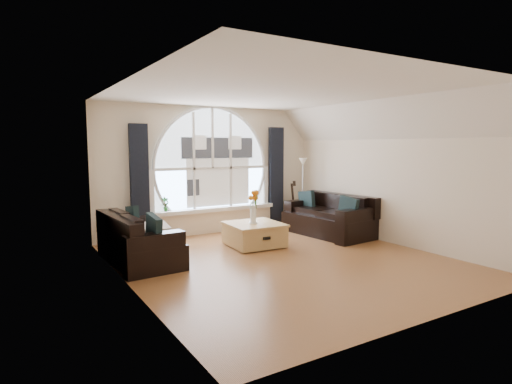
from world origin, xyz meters
The scene contains 21 objects.
ground centered at (0.00, 0.00, 0.00)m, with size 5.00×5.50×0.01m, color brown.
ceiling centered at (0.00, 0.00, 2.70)m, with size 5.00×5.50×0.01m, color silver.
wall_back centered at (0.00, 2.75, 1.35)m, with size 5.00×0.01×2.70m, color beige.
wall_front centered at (0.00, -2.75, 1.35)m, with size 5.00×0.01×2.70m, color beige.
wall_left centered at (-2.50, 0.00, 1.35)m, with size 0.01×5.50×2.70m, color beige.
wall_right centered at (2.50, 0.00, 1.35)m, with size 0.01×5.50×2.70m, color beige.
attic_slope centered at (2.20, 0.00, 2.35)m, with size 0.92×5.50×0.72m, color silver.
arched_window centered at (0.00, 2.72, 1.62)m, with size 2.60×0.06×2.15m, color silver.
window_sill centered at (0.00, 2.65, 0.51)m, with size 2.90×0.22×0.08m, color white.
window_frame centered at (0.00, 2.69, 1.62)m, with size 2.76×0.08×2.15m, color white.
neighbor_house centered at (0.15, 2.71, 1.50)m, with size 1.70×0.02×1.50m, color silver.
curtain_left centered at (-1.60, 2.63, 1.15)m, with size 0.35×0.12×2.30m, color black.
curtain_right centered at (1.60, 2.63, 1.15)m, with size 0.35×0.12×2.30m, color black.
sofa_left centered at (-2.04, 1.15, 0.40)m, with size 0.88×1.77×0.79m, color black.
sofa_right centered at (1.95, 1.19, 0.40)m, with size 0.96×1.91×0.85m, color black.
coffee_chest centered at (0.11, 1.14, 0.24)m, with size 0.97×0.97×0.47m, color tan.
throw_blanket centered at (-1.79, 1.34, 0.50)m, with size 0.55×0.55×0.10m, color silver.
vase_flowers centered at (0.07, 1.11, 0.82)m, with size 0.24×0.24×0.70m, color white.
floor_lamp centered at (2.04, 2.18, 0.80)m, with size 0.24×0.24×1.60m, color #B2B2B2.
guitar centered at (1.97, 2.52, 0.53)m, with size 0.36×0.24×1.06m, color olive.
potted_plant centered at (-1.09, 2.65, 0.70)m, with size 0.16×0.11×0.31m, color #1E6023.
Camera 1 is at (-3.87, -5.47, 1.87)m, focal length 29.36 mm.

